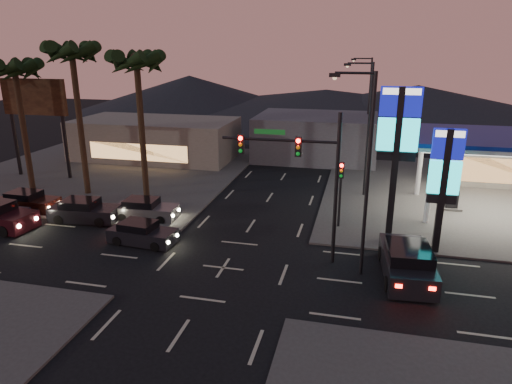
% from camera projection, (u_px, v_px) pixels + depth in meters
% --- Properties ---
extents(ground, '(140.00, 140.00, 0.00)m').
position_uv_depth(ground, '(223.00, 268.00, 23.82)').
color(ground, black).
rests_on(ground, ground).
extents(corner_lot_ne, '(24.00, 24.00, 0.12)m').
position_uv_depth(corner_lot_ne, '(483.00, 196.00, 35.12)').
color(corner_lot_ne, '#47443F').
rests_on(corner_lot_ne, ground).
extents(corner_lot_nw, '(24.00, 24.00, 0.12)m').
position_uv_depth(corner_lot_nw, '(109.00, 171.00, 42.14)').
color(corner_lot_nw, '#47443F').
rests_on(corner_lot_nw, ground).
extents(gas_station, '(12.20, 8.20, 5.47)m').
position_uv_depth(gas_station, '(509.00, 142.00, 29.88)').
color(gas_station, silver).
rests_on(gas_station, ground).
extents(convenience_store, '(10.00, 6.00, 4.00)m').
position_uv_depth(convenience_store, '(499.00, 158.00, 38.72)').
color(convenience_store, '#726B5B').
rests_on(convenience_store, ground).
extents(pylon_sign_tall, '(2.20, 0.35, 9.00)m').
position_uv_depth(pylon_sign_tall, '(398.00, 135.00, 25.10)').
color(pylon_sign_tall, black).
rests_on(pylon_sign_tall, ground).
extents(pylon_sign_short, '(1.60, 0.35, 7.00)m').
position_uv_depth(pylon_sign_short, '(445.00, 173.00, 24.16)').
color(pylon_sign_short, black).
rests_on(pylon_sign_short, ground).
extents(traffic_signal_mast, '(6.10, 0.39, 8.00)m').
position_uv_depth(traffic_signal_mast, '(303.00, 166.00, 23.25)').
color(traffic_signal_mast, black).
rests_on(traffic_signal_mast, ground).
extents(pedestal_signal, '(0.32, 0.39, 4.30)m').
position_uv_depth(pedestal_signal, '(341.00, 184.00, 28.19)').
color(pedestal_signal, black).
rests_on(pedestal_signal, ground).
extents(streetlight_near, '(2.14, 0.25, 10.00)m').
position_uv_depth(streetlight_near, '(364.00, 165.00, 21.51)').
color(streetlight_near, black).
rests_on(streetlight_near, ground).
extents(streetlight_mid, '(2.14, 0.25, 10.00)m').
position_uv_depth(streetlight_mid, '(366.00, 122.00, 33.56)').
color(streetlight_mid, black).
rests_on(streetlight_mid, ground).
extents(streetlight_far, '(2.14, 0.25, 10.00)m').
position_uv_depth(streetlight_far, '(367.00, 101.00, 46.54)').
color(streetlight_far, black).
rests_on(streetlight_far, ground).
extents(palm_a, '(4.41, 4.41, 10.86)m').
position_uv_depth(palm_a, '(137.00, 71.00, 31.73)').
color(palm_a, black).
rests_on(palm_a, ground).
extents(palm_b, '(4.41, 4.41, 11.46)m').
position_uv_depth(palm_b, '(73.00, 62.00, 32.67)').
color(palm_b, black).
rests_on(palm_b, ground).
extents(palm_c, '(4.41, 4.41, 10.26)m').
position_uv_depth(palm_c, '(15.00, 77.00, 34.09)').
color(palm_c, black).
rests_on(palm_c, ground).
extents(billboard, '(6.00, 0.30, 8.50)m').
position_uv_depth(billboard, '(35.00, 105.00, 38.44)').
color(billboard, black).
rests_on(billboard, ground).
extents(building_far_west, '(16.00, 8.00, 4.00)m').
position_uv_depth(building_far_west, '(156.00, 139.00, 46.68)').
color(building_far_west, '#726B5B').
rests_on(building_far_west, ground).
extents(building_far_mid, '(12.00, 9.00, 4.40)m').
position_uv_depth(building_far_mid, '(316.00, 137.00, 46.81)').
color(building_far_mid, '#4C4C51').
rests_on(building_far_mid, ground).
extents(hill_left, '(40.00, 40.00, 6.00)m').
position_uv_depth(hill_left, '(190.00, 92.00, 84.01)').
color(hill_left, black).
rests_on(hill_left, ground).
extents(hill_right, '(50.00, 50.00, 5.00)m').
position_uv_depth(hill_right, '(417.00, 101.00, 75.38)').
color(hill_right, black).
rests_on(hill_right, ground).
extents(hill_center, '(60.00, 60.00, 4.00)m').
position_uv_depth(hill_center, '(326.00, 101.00, 78.83)').
color(hill_center, black).
rests_on(hill_center, ground).
extents(car_lane_a_front, '(4.13, 1.99, 1.31)m').
position_uv_depth(car_lane_a_front, '(142.00, 233.00, 26.64)').
color(car_lane_a_front, black).
rests_on(car_lane_a_front, ground).
extents(car_lane_b_front, '(4.37, 2.00, 1.40)m').
position_uv_depth(car_lane_b_front, '(145.00, 210.00, 30.38)').
color(car_lane_b_front, '#5A5A5D').
rests_on(car_lane_b_front, ground).
extents(car_lane_b_mid, '(4.67, 2.23, 1.48)m').
position_uv_depth(car_lane_b_mid, '(84.00, 211.00, 30.04)').
color(car_lane_b_mid, black).
rests_on(car_lane_b_mid, ground).
extents(car_lane_b_rear, '(4.31, 1.88, 1.39)m').
position_uv_depth(car_lane_b_rear, '(28.00, 202.00, 31.96)').
color(car_lane_b_rear, black).
rests_on(car_lane_b_rear, ground).
extents(suv_station, '(2.60, 5.43, 1.76)m').
position_uv_depth(suv_station, '(407.00, 262.00, 22.63)').
color(suv_station, black).
rests_on(suv_station, ground).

